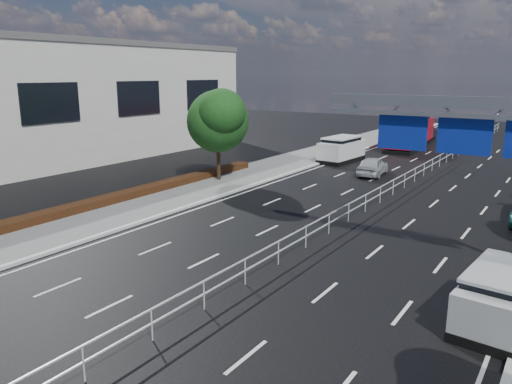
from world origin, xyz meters
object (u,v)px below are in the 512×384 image
Objects in this scene: overhead_gantry at (485,130)px; silver_minivan at (500,297)px; near_car_dark at (426,133)px; red_bus at (411,131)px; white_minivan at (342,149)px; near_car_silver at (373,166)px.

overhead_gantry is 6.43m from silver_minivan.
red_bus is at bearing 88.49° from near_car_dark.
near_car_dark is at bearing 87.55° from white_minivan.
near_car_silver is 0.94× the size of silver_minivan.
near_car_dark is (-2.28, 23.48, 0.08)m from near_car_silver.
silver_minivan is (13.79, -36.70, -0.90)m from red_bus.
overhead_gantry is at bearing 116.21° from silver_minivan.
silver_minivan is (14.03, -43.80, 0.09)m from near_car_dark.
overhead_gantry reaches higher than near_car_dark.
near_car_silver is 23.48m from silver_minivan.
near_car_silver is at bearing -87.23° from red_bus.
silver_minivan is at bearing 113.23° from near_car_silver.
silver_minivan is at bearing -73.74° from red_bus.
near_car_dark is at bearing -91.25° from near_car_silver.
overhead_gantry is at bearing 103.99° from near_car_dark.
red_bus reaches higher than near_car_dark.
overhead_gantry is 41.89m from near_car_dark.
white_minivan is 1.16× the size of silver_minivan.
white_minivan is at bearing 128.79° from silver_minivan.
near_car_silver is 0.87× the size of near_car_dark.
near_car_dark is (-12.47, 39.70, -4.80)m from overhead_gantry.
near_car_silver is at bearing 92.10° from near_car_dark.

